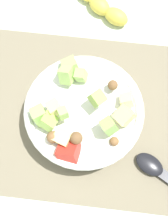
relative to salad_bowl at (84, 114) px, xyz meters
The scene contains 5 objects.
ground_plane 0.05m from the salad_bowl, 38.84° to the left, with size 2.40×2.40×0.00m, color silver.
placemat 0.04m from the salad_bowl, 38.84° to the left, with size 0.51×0.35×0.01m, color #756B56.
salad_bowl is the anchor object (origin of this frame).
serving_spoon 0.19m from the salad_bowl, 29.66° to the right, with size 0.18×0.12×0.01m.
banana_whole 0.27m from the salad_bowl, 88.44° to the left, with size 0.14×0.12×0.04m.
Camera 1 is at (0.01, -0.20, 0.62)m, focal length 51.98 mm.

